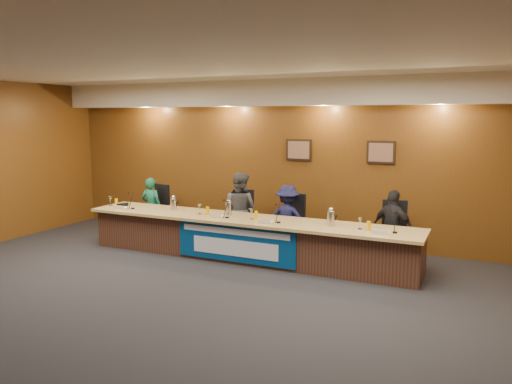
% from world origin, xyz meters
% --- Properties ---
extents(floor, '(10.00, 10.00, 0.00)m').
position_xyz_m(floor, '(0.00, 0.00, 0.00)').
color(floor, black).
rests_on(floor, ground).
extents(ceiling, '(10.00, 8.00, 0.04)m').
position_xyz_m(ceiling, '(0.00, 0.00, 3.20)').
color(ceiling, silver).
rests_on(ceiling, wall_back).
extents(wall_back, '(10.00, 0.04, 3.20)m').
position_xyz_m(wall_back, '(0.00, 4.00, 1.60)').
color(wall_back, '#5A3511').
rests_on(wall_back, floor).
extents(soffit, '(10.00, 0.50, 0.50)m').
position_xyz_m(soffit, '(0.00, 3.75, 2.95)').
color(soffit, beige).
rests_on(soffit, wall_back).
extents(dais_body, '(6.00, 0.80, 0.70)m').
position_xyz_m(dais_body, '(0.00, 2.40, 0.35)').
color(dais_body, '#46271A').
rests_on(dais_body, floor).
extents(dais_top, '(6.10, 0.95, 0.05)m').
position_xyz_m(dais_top, '(0.00, 2.35, 0.72)').
color(dais_top, tan).
rests_on(dais_top, dais_body).
extents(banner, '(2.20, 0.02, 0.65)m').
position_xyz_m(banner, '(0.00, 1.99, 0.38)').
color(banner, navy).
rests_on(banner, dais_body).
extents(banner_text_upper, '(2.00, 0.01, 0.10)m').
position_xyz_m(banner_text_upper, '(0.00, 1.97, 0.58)').
color(banner_text_upper, silver).
rests_on(banner_text_upper, banner).
extents(banner_text_lower, '(1.60, 0.01, 0.28)m').
position_xyz_m(banner_text_lower, '(0.00, 1.97, 0.30)').
color(banner_text_lower, silver).
rests_on(banner_text_lower, banner).
extents(wall_photo_left, '(0.52, 0.04, 0.42)m').
position_xyz_m(wall_photo_left, '(0.40, 3.97, 1.85)').
color(wall_photo_left, black).
rests_on(wall_photo_left, wall_back).
extents(wall_photo_right, '(0.52, 0.04, 0.42)m').
position_xyz_m(wall_photo_right, '(2.00, 3.97, 1.85)').
color(wall_photo_right, black).
rests_on(wall_photo_right, wall_back).
extents(panelist_a, '(0.48, 0.34, 1.24)m').
position_xyz_m(panelist_a, '(-2.54, 3.09, 0.62)').
color(panelist_a, '#155B3F').
rests_on(panelist_a, floor).
extents(panelist_b, '(0.77, 0.64, 1.45)m').
position_xyz_m(panelist_b, '(-0.46, 3.09, 0.73)').
color(panelist_b, '#47484C').
rests_on(panelist_b, floor).
extents(panelist_c, '(0.85, 0.53, 1.27)m').
position_xyz_m(panelist_c, '(0.52, 3.09, 0.63)').
color(panelist_c, '#121339').
rests_on(panelist_c, floor).
extents(panelist_d, '(0.82, 0.55, 1.29)m').
position_xyz_m(panelist_d, '(2.42, 3.09, 0.65)').
color(panelist_d, black).
rests_on(panelist_d, floor).
extents(office_chair_a, '(0.58, 0.58, 0.08)m').
position_xyz_m(office_chair_a, '(-2.54, 3.19, 0.48)').
color(office_chair_a, black).
rests_on(office_chair_a, floor).
extents(office_chair_b, '(0.62, 0.62, 0.08)m').
position_xyz_m(office_chair_b, '(-0.46, 3.19, 0.48)').
color(office_chair_b, black).
rests_on(office_chair_b, floor).
extents(office_chair_c, '(0.53, 0.53, 0.08)m').
position_xyz_m(office_chair_c, '(0.52, 3.19, 0.48)').
color(office_chair_c, black).
rests_on(office_chair_c, floor).
extents(office_chair_d, '(0.55, 0.55, 0.08)m').
position_xyz_m(office_chair_d, '(2.42, 3.19, 0.48)').
color(office_chair_d, black).
rests_on(office_chair_d, floor).
extents(nameplate_a, '(0.24, 0.08, 0.10)m').
position_xyz_m(nameplate_a, '(-2.52, 2.07, 0.80)').
color(nameplate_a, white).
rests_on(nameplate_a, dais_top).
extents(microphone_a, '(0.07, 0.07, 0.02)m').
position_xyz_m(microphone_a, '(-2.32, 2.22, 0.76)').
color(microphone_a, black).
rests_on(microphone_a, dais_top).
extents(juice_glass_a, '(0.06, 0.06, 0.15)m').
position_xyz_m(juice_glass_a, '(-2.80, 2.32, 0.82)').
color(juice_glass_a, '#F6AE00').
rests_on(juice_glass_a, dais_top).
extents(water_glass_a, '(0.08, 0.08, 0.18)m').
position_xyz_m(water_glass_a, '(-2.94, 2.31, 0.84)').
color(water_glass_a, silver).
rests_on(water_glass_a, dais_top).
extents(nameplate_b, '(0.24, 0.08, 0.10)m').
position_xyz_m(nameplate_b, '(-0.46, 2.14, 0.80)').
color(nameplate_b, white).
rests_on(nameplate_b, dais_top).
extents(microphone_b, '(0.07, 0.07, 0.02)m').
position_xyz_m(microphone_b, '(-0.27, 2.22, 0.76)').
color(microphone_b, black).
rests_on(microphone_b, dais_top).
extents(juice_glass_b, '(0.06, 0.06, 0.15)m').
position_xyz_m(juice_glass_b, '(-0.73, 2.32, 0.82)').
color(juice_glass_b, '#F6AE00').
rests_on(juice_glass_b, dais_top).
extents(water_glass_b, '(0.08, 0.08, 0.18)m').
position_xyz_m(water_glass_b, '(-0.88, 2.31, 0.84)').
color(water_glass_b, silver).
rests_on(water_glass_b, dais_top).
extents(nameplate_c, '(0.24, 0.08, 0.10)m').
position_xyz_m(nameplate_c, '(0.51, 2.06, 0.80)').
color(nameplate_c, white).
rests_on(nameplate_c, dais_top).
extents(microphone_c, '(0.07, 0.07, 0.02)m').
position_xyz_m(microphone_c, '(0.70, 2.22, 0.76)').
color(microphone_c, black).
rests_on(microphone_c, dais_top).
extents(juice_glass_c, '(0.06, 0.06, 0.15)m').
position_xyz_m(juice_glass_c, '(0.25, 2.29, 0.82)').
color(juice_glass_c, '#F6AE00').
rests_on(juice_glass_c, dais_top).
extents(water_glass_c, '(0.08, 0.08, 0.18)m').
position_xyz_m(water_glass_c, '(0.16, 2.31, 0.84)').
color(water_glass_c, silver).
rests_on(water_glass_c, dais_top).
extents(nameplate_d, '(0.24, 0.08, 0.10)m').
position_xyz_m(nameplate_d, '(2.39, 2.08, 0.80)').
color(nameplate_d, white).
rests_on(nameplate_d, dais_top).
extents(microphone_d, '(0.07, 0.07, 0.02)m').
position_xyz_m(microphone_d, '(2.58, 2.29, 0.76)').
color(microphone_d, black).
rests_on(microphone_d, dais_top).
extents(juice_glass_d, '(0.06, 0.06, 0.15)m').
position_xyz_m(juice_glass_d, '(2.18, 2.27, 0.82)').
color(juice_glass_d, '#F6AE00').
rests_on(juice_glass_d, dais_top).
extents(water_glass_d, '(0.08, 0.08, 0.18)m').
position_xyz_m(water_glass_d, '(2.04, 2.32, 0.84)').
color(water_glass_d, silver).
rests_on(water_glass_d, dais_top).
extents(carafe_left, '(0.12, 0.12, 0.22)m').
position_xyz_m(carafe_left, '(-1.54, 2.45, 0.86)').
color(carafe_left, silver).
rests_on(carafe_left, dais_top).
extents(carafe_mid, '(0.11, 0.11, 0.23)m').
position_xyz_m(carafe_mid, '(-0.35, 2.44, 0.87)').
color(carafe_mid, silver).
rests_on(carafe_mid, dais_top).
extents(carafe_right, '(0.13, 0.13, 0.24)m').
position_xyz_m(carafe_right, '(1.55, 2.38, 0.87)').
color(carafe_right, silver).
rests_on(carafe_right, dais_top).
extents(speakerphone, '(0.32, 0.32, 0.05)m').
position_xyz_m(speakerphone, '(-2.69, 2.38, 0.78)').
color(speakerphone, black).
rests_on(speakerphone, dais_top).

